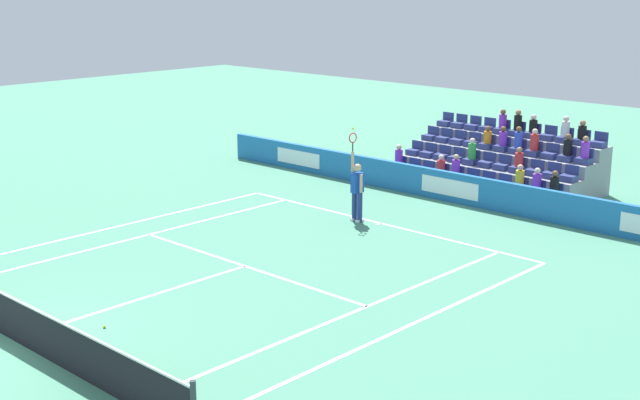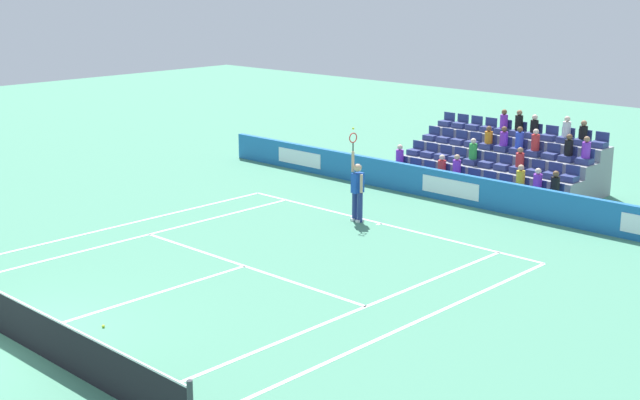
% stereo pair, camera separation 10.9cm
% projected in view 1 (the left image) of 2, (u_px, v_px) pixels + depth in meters
% --- Properties ---
extents(ground_plane, '(80.00, 80.00, 0.00)m').
position_uv_depth(ground_plane, '(12.00, 339.00, 17.97)').
color(ground_plane, '#47896B').
extents(line_baseline, '(10.97, 0.10, 0.01)m').
position_uv_depth(line_baseline, '(381.00, 223.00, 26.35)').
color(line_baseline, white).
rests_on(line_baseline, ground).
extents(line_service, '(8.23, 0.10, 0.01)m').
position_uv_depth(line_service, '(245.00, 266.00, 22.48)').
color(line_service, white).
rests_on(line_service, ground).
extents(line_centre_service, '(0.10, 6.40, 0.01)m').
position_uv_depth(line_centre_service, '(142.00, 299.00, 20.22)').
color(line_centre_service, white).
rests_on(line_centre_service, ground).
extents(line_singles_sideline_left, '(0.10, 11.89, 0.01)m').
position_uv_depth(line_singles_sideline_left, '(136.00, 238.00, 24.89)').
color(line_singles_sideline_left, white).
rests_on(line_singles_sideline_left, ground).
extents(line_singles_sideline_right, '(0.10, 11.89, 0.01)m').
position_uv_depth(line_singles_sideline_right, '(354.00, 312.00, 19.42)').
color(line_singles_sideline_right, white).
rests_on(line_singles_sideline_right, ground).
extents(line_doubles_sideline_left, '(0.10, 11.89, 0.01)m').
position_uv_depth(line_doubles_sideline_left, '(109.00, 228.00, 25.80)').
color(line_doubles_sideline_left, white).
rests_on(line_doubles_sideline_left, ground).
extents(line_doubles_sideline_right, '(0.10, 11.89, 0.01)m').
position_uv_depth(line_doubles_sideline_right, '(403.00, 328.00, 18.51)').
color(line_doubles_sideline_right, white).
rests_on(line_doubles_sideline_right, ground).
extents(line_centre_mark, '(0.10, 0.20, 0.01)m').
position_uv_depth(line_centre_mark, '(379.00, 224.00, 26.28)').
color(line_centre_mark, white).
rests_on(line_centre_mark, ground).
extents(sponsor_barrier, '(20.95, 0.22, 0.99)m').
position_uv_depth(sponsor_barrier, '(451.00, 187.00, 28.77)').
color(sponsor_barrier, '#1E66AD').
rests_on(sponsor_barrier, ground).
extents(tennis_net, '(11.97, 0.10, 1.07)m').
position_uv_depth(tennis_net, '(10.00, 317.00, 17.85)').
color(tennis_net, '#33383D').
rests_on(tennis_net, ground).
extents(tennis_player, '(0.52, 0.38, 2.85)m').
position_uv_depth(tennis_player, '(357.00, 189.00, 26.34)').
color(tennis_player, navy).
rests_on(tennis_player, ground).
extents(stadium_stand, '(6.82, 3.80, 2.61)m').
position_uv_depth(stadium_stand, '(500.00, 167.00, 30.78)').
color(stadium_stand, gray).
rests_on(stadium_stand, ground).
extents(loose_tennis_ball, '(0.07, 0.07, 0.07)m').
position_uv_depth(loose_tennis_ball, '(104.00, 327.00, 18.53)').
color(loose_tennis_ball, '#D1E533').
rests_on(loose_tennis_ball, ground).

